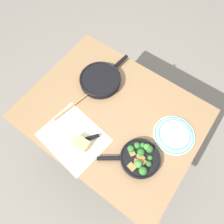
# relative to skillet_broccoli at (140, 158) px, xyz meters

# --- Properties ---
(ground_plane) EXTENTS (14.00, 14.00, 0.00)m
(ground_plane) POSITION_rel_skillet_broccoli_xyz_m (0.30, -0.14, -0.75)
(ground_plane) COLOR slate
(dining_table_red) EXTENTS (1.12, 0.87, 0.73)m
(dining_table_red) POSITION_rel_skillet_broccoli_xyz_m (0.30, -0.14, -0.11)
(dining_table_red) COLOR olive
(dining_table_red) RESTS_ON ground_plane
(skillet_broccoli) EXTENTS (0.32, 0.27, 0.08)m
(skillet_broccoli) POSITION_rel_skillet_broccoli_xyz_m (0.00, 0.00, 0.00)
(skillet_broccoli) COLOR black
(skillet_broccoli) RESTS_ON dining_table_red
(skillet_eggs) EXTENTS (0.28, 0.42, 0.05)m
(skillet_eggs) POSITION_rel_skillet_broccoli_xyz_m (0.51, -0.29, -0.00)
(skillet_eggs) COLOR black
(skillet_eggs) RESTS_ON dining_table_red
(wooden_spoon) EXTENTS (0.11, 0.41, 0.02)m
(wooden_spoon) POSITION_rel_skillet_broccoli_xyz_m (0.52, -0.13, -0.02)
(wooden_spoon) COLOR #A87A4C
(wooden_spoon) RESTS_ON dining_table_red
(parchment_sheet) EXTENTS (0.42, 0.35, 0.00)m
(parchment_sheet) POSITION_rel_skillet_broccoli_xyz_m (0.39, 0.13, -0.03)
(parchment_sheet) COLOR beige
(parchment_sheet) RESTS_ON dining_table_red
(grater_knife) EXTENTS (0.19, 0.24, 0.02)m
(grater_knife) POSITION_rel_skillet_broccoli_xyz_m (0.34, 0.10, -0.02)
(grater_knife) COLOR silver
(grater_knife) RESTS_ON dining_table_red
(cheese_block) EXTENTS (0.10, 0.07, 0.05)m
(cheese_block) POSITION_rel_skillet_broccoli_xyz_m (0.33, 0.13, -0.00)
(cheese_block) COLOR #EACC66
(cheese_block) RESTS_ON dining_table_red
(dinner_plate_stack) EXTENTS (0.25, 0.25, 0.03)m
(dinner_plate_stack) POSITION_rel_skillet_broccoli_xyz_m (-0.10, -0.25, -0.02)
(dinner_plate_stack) COLOR silver
(dinner_plate_stack) RESTS_ON dining_table_red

